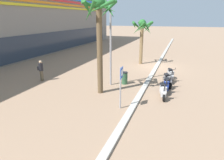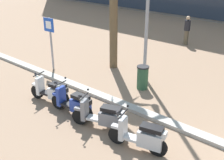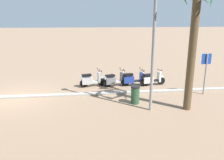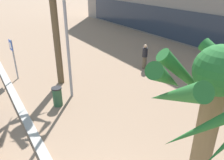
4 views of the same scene
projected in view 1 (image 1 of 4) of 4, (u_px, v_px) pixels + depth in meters
The scene contains 12 objects.
ground_plane at pixel (157, 67), 21.08m from camera, with size 200.00×200.00×0.00m, color #93755B.
curb_strip at pixel (157, 66), 21.06m from camera, with size 60.00×0.36×0.12m, color #ADA89E.
scooter_white_tail_end at pixel (163, 91), 13.03m from camera, with size 1.72×0.65×1.04m.
scooter_blue_second_in_line at pixel (166, 85), 14.13m from camera, with size 1.79×0.56×1.17m.
scooter_grey_mid_centre at pixel (168, 80), 15.25m from camera, with size 1.71×0.81×1.17m.
scooter_silver_gap_after_mid at pixel (170, 75), 16.58m from camera, with size 1.71×0.69×1.17m.
crossing_sign at pixel (121, 83), 11.09m from camera, with size 0.60×0.14×2.40m.
palm_tree_near_sign at pixel (99, 22), 12.57m from camera, with size 2.47×2.45×6.20m.
palm_tree_mid_walkway at pixel (142, 31), 21.52m from camera, with size 2.32×2.29×4.77m.
pedestrian_by_palm_tree at pixel (41, 70), 16.25m from camera, with size 0.39×0.45×1.68m.
litter_bin at pixel (125, 78), 15.60m from camera, with size 0.48×0.48×0.95m.
street_lamp at pixel (111, 24), 14.21m from camera, with size 0.36×0.36×7.53m.
Camera 1 is at (-20.92, -2.35, 4.96)m, focal length 32.42 mm.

